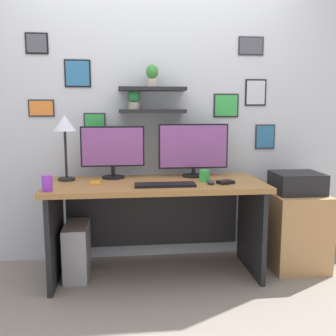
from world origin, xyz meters
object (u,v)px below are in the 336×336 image
(monitor_left, at_px, (113,150))
(scissors_tray, at_px, (225,182))
(printer, at_px, (297,183))
(keyboard, at_px, (165,185))
(desk, at_px, (155,207))
(coffee_mug, at_px, (204,176))
(computer_tower_left, at_px, (77,250))
(computer_mouse, at_px, (211,182))
(desk_lamp, at_px, (65,129))
(water_cup, at_px, (47,183))
(monitor_right, at_px, (193,149))
(drawer_cabinet, at_px, (295,230))
(cell_phone, at_px, (95,183))

(monitor_left, bearing_deg, scissors_tray, -21.98)
(monitor_left, relative_size, printer, 1.34)
(keyboard, bearing_deg, monitor_left, 135.04)
(desk, xyz_separation_m, coffee_mug, (0.38, -0.07, 0.25))
(computer_tower_left, bearing_deg, computer_mouse, -10.22)
(desk_lamp, xyz_separation_m, water_cup, (-0.07, -0.40, -0.35))
(scissors_tray, bearing_deg, monitor_right, 118.49)
(keyboard, distance_m, drawer_cabinet, 1.21)
(desk, height_order, cell_phone, cell_phone)
(desk_lamp, xyz_separation_m, scissors_tray, (1.21, -0.27, -0.39))
(cell_phone, height_order, scissors_tray, scissors_tray)
(desk, relative_size, cell_phone, 11.85)
(keyboard, bearing_deg, computer_mouse, 6.40)
(desk, xyz_separation_m, keyboard, (0.05, -0.22, 0.22))
(desk, xyz_separation_m, printer, (1.16, -0.00, 0.17))
(computer_mouse, distance_m, computer_tower_left, 1.18)
(cell_phone, distance_m, printer, 1.62)
(desk, relative_size, coffee_mug, 18.43)
(desk_lamp, height_order, coffee_mug, desk_lamp)
(desk_lamp, distance_m, computer_tower_left, 0.96)
(desk_lamp, bearing_deg, drawer_cabinet, -3.03)
(monitor_right, distance_m, water_cup, 1.20)
(desk_lamp, height_order, drawer_cabinet, desk_lamp)
(desk, height_order, monitor_left, monitor_left)
(keyboard, bearing_deg, desk, 103.59)
(cell_phone, bearing_deg, monitor_left, 58.64)
(monitor_right, height_order, computer_tower_left, monitor_right)
(water_cup, bearing_deg, coffee_mug, 11.58)
(drawer_cabinet, relative_size, computer_tower_left, 1.50)
(scissors_tray, bearing_deg, keyboard, -174.84)
(keyboard, bearing_deg, drawer_cabinet, 11.13)
(keyboard, height_order, printer, printer)
(monitor_right, bearing_deg, scissors_tray, -61.51)
(printer, bearing_deg, desk_lamp, 176.97)
(scissors_tray, relative_size, drawer_cabinet, 0.19)
(desk_lamp, xyz_separation_m, coffee_mug, (1.07, -0.16, -0.36))
(monitor_right, distance_m, computer_tower_left, 1.23)
(keyboard, height_order, water_cup, water_cup)
(cell_phone, xyz_separation_m, computer_tower_left, (-0.16, 0.06, -0.55))
(monitor_left, relative_size, water_cup, 4.63)
(monitor_left, relative_size, desk_lamp, 0.99)
(monitor_left, bearing_deg, coffee_mug, -18.03)
(computer_mouse, xyz_separation_m, scissors_tray, (0.11, 0.00, -0.00))
(monitor_left, bearing_deg, computer_mouse, -25.17)
(monitor_left, distance_m, water_cup, 0.66)
(desk_lamp, bearing_deg, computer_tower_left, -52.36)
(keyboard, relative_size, printer, 1.16)
(cell_phone, xyz_separation_m, printer, (1.62, 0.05, -0.05))
(monitor_left, distance_m, scissors_tray, 0.94)
(cell_phone, height_order, printer, printer)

